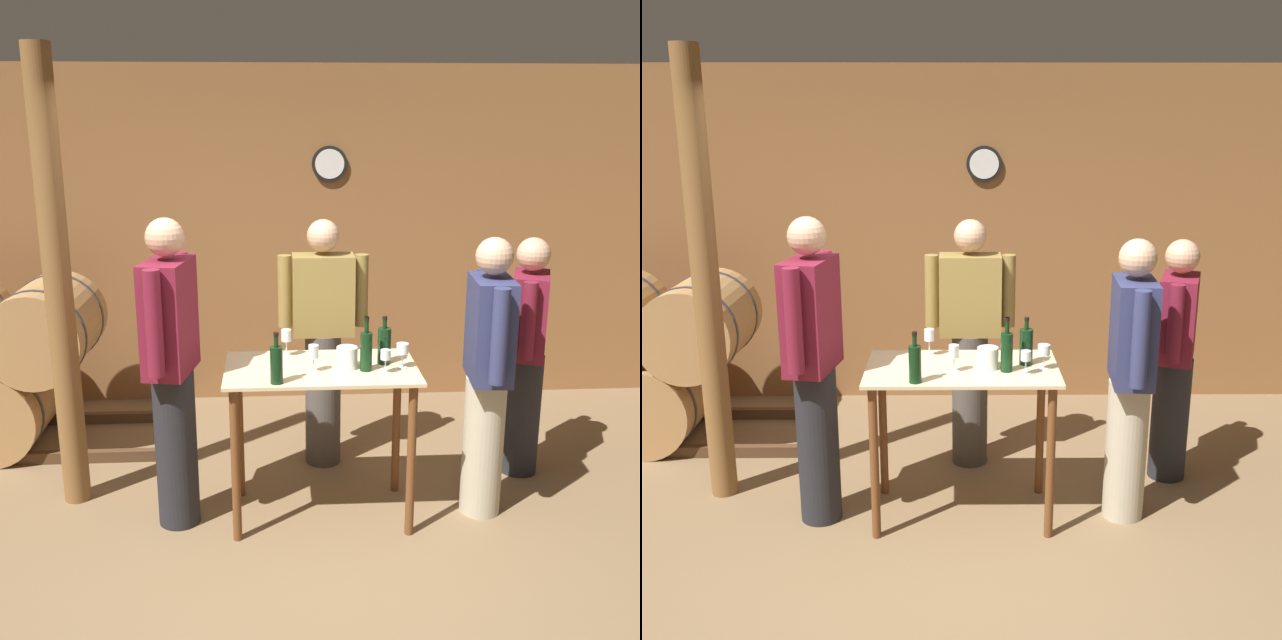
% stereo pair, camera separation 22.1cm
% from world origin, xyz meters
% --- Properties ---
extents(ground_plane, '(14.00, 14.00, 0.00)m').
position_xyz_m(ground_plane, '(0.00, 0.00, 0.00)').
color(ground_plane, brown).
extents(back_wall, '(8.40, 0.08, 2.70)m').
position_xyz_m(back_wall, '(0.00, 2.62, 1.35)').
color(back_wall, brown).
rests_on(back_wall, ground_plane).
extents(tasting_table, '(1.10, 0.64, 0.93)m').
position_xyz_m(tasting_table, '(0.11, 0.64, 0.74)').
color(tasting_table, beige).
rests_on(tasting_table, ground_plane).
extents(wooden_post, '(0.16, 0.16, 2.70)m').
position_xyz_m(wooden_post, '(-1.39, 0.91, 1.35)').
color(wooden_post, brown).
rests_on(wooden_post, ground_plane).
extents(wine_bottle_far_left, '(0.07, 0.07, 0.28)m').
position_xyz_m(wine_bottle_far_left, '(-0.14, 0.39, 1.04)').
color(wine_bottle_far_left, black).
rests_on(wine_bottle_far_left, tasting_table).
extents(wine_bottle_left, '(0.07, 0.07, 0.31)m').
position_xyz_m(wine_bottle_left, '(0.36, 0.56, 1.05)').
color(wine_bottle_left, black).
rests_on(wine_bottle_left, tasting_table).
extents(wine_bottle_center, '(0.08, 0.08, 0.28)m').
position_xyz_m(wine_bottle_center, '(0.48, 0.68, 1.04)').
color(wine_bottle_center, black).
rests_on(wine_bottle_center, tasting_table).
extents(wine_glass_near_left, '(0.06, 0.06, 0.16)m').
position_xyz_m(wine_glass_near_left, '(-0.08, 0.85, 1.05)').
color(wine_glass_near_left, silver).
rests_on(wine_glass_near_left, tasting_table).
extents(wine_glass_near_center, '(0.06, 0.06, 0.16)m').
position_xyz_m(wine_glass_near_center, '(0.07, 0.56, 1.04)').
color(wine_glass_near_center, silver).
rests_on(wine_glass_near_center, tasting_table).
extents(wine_glass_near_right, '(0.06, 0.06, 0.14)m').
position_xyz_m(wine_glass_near_right, '(0.46, 0.51, 1.03)').
color(wine_glass_near_right, silver).
rests_on(wine_glass_near_right, tasting_table).
extents(wine_glass_far_side, '(0.07, 0.07, 0.14)m').
position_xyz_m(wine_glass_far_side, '(0.57, 0.60, 1.04)').
color(wine_glass_far_side, silver).
rests_on(wine_glass_far_side, tasting_table).
extents(ice_bucket, '(0.12, 0.12, 0.12)m').
position_xyz_m(ice_bucket, '(0.26, 0.61, 0.99)').
color(ice_bucket, white).
rests_on(ice_bucket, tasting_table).
extents(person_host, '(0.59, 0.24, 1.68)m').
position_xyz_m(person_host, '(0.17, 1.35, 0.89)').
color(person_host, '#4C4742').
rests_on(person_host, ground_plane).
extents(person_visitor_with_scarf, '(0.29, 0.58, 1.80)m').
position_xyz_m(person_visitor_with_scarf, '(-0.72, 0.60, 0.95)').
color(person_visitor_with_scarf, '#232328').
rests_on(person_visitor_with_scarf, ground_plane).
extents(person_visitor_bearded, '(0.34, 0.56, 1.58)m').
position_xyz_m(person_visitor_bearded, '(1.47, 1.12, 0.83)').
color(person_visitor_bearded, '#232328').
rests_on(person_visitor_bearded, ground_plane).
extents(person_visitor_near_door, '(0.25, 0.59, 1.67)m').
position_xyz_m(person_visitor_near_door, '(1.07, 0.62, 0.88)').
color(person_visitor_near_door, '#B7AD93').
rests_on(person_visitor_near_door, ground_plane).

